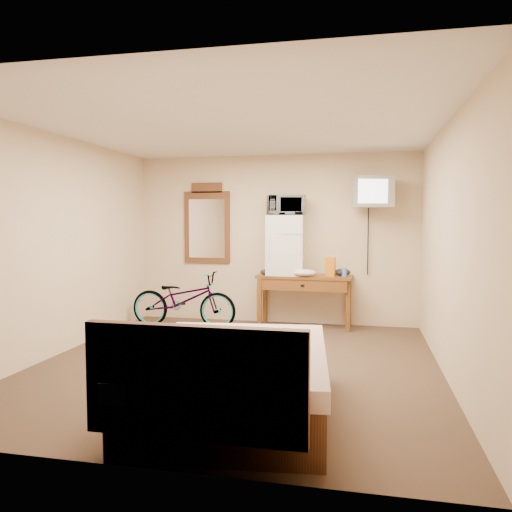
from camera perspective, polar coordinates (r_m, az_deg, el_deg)
name	(u,v)px	position (r m, az deg, el deg)	size (l,w,h in m)	color
room	(237,247)	(5.23, -2.22, 1.01)	(4.60, 4.64, 2.50)	#4B3225
desk	(304,284)	(7.17, 5.55, -3.18)	(1.37, 0.58, 0.75)	brown
mini_fridge	(285,245)	(7.21, 3.38, 1.26)	(0.55, 0.53, 0.86)	silver
microwave	(286,205)	(7.20, 3.40, 5.81)	(0.52, 0.35, 0.29)	silver
snack_bag	(330,267)	(7.07, 8.49, -1.23)	(0.13, 0.08, 0.27)	orange
blue_cup	(344,272)	(7.09, 10.05, -1.82)	(0.07, 0.07, 0.12)	#457BEB
cloth_cream	(305,273)	(7.01, 5.57, -1.93)	(0.33, 0.25, 0.10)	white
cloth_dark_a	(269,272)	(7.12, 1.51, -1.84)	(0.25, 0.19, 0.10)	black
cloth_dark_b	(342,272)	(7.16, 9.85, -1.84)	(0.22, 0.18, 0.10)	black
crt_television	(373,192)	(7.10, 13.19, 7.13)	(0.58, 0.64, 0.42)	black
wall_mirror	(207,224)	(7.70, -5.62, 3.64)	(0.72, 0.04, 1.22)	brown
bicycle	(184,299)	(7.22, -8.28, -4.94)	(0.54, 1.55, 0.81)	black
bed	(232,379)	(4.00, -2.80, -13.83)	(1.63, 2.04, 0.90)	brown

